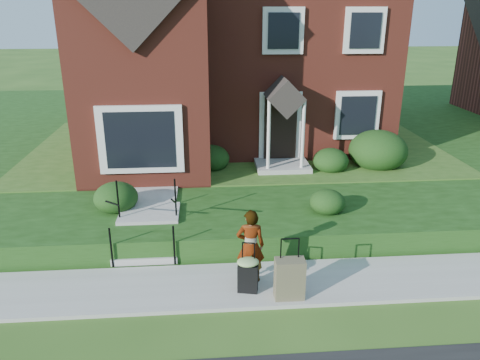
{
  "coord_description": "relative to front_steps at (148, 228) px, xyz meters",
  "views": [
    {
      "loc": [
        -1.17,
        -7.97,
        5.21
      ],
      "look_at": [
        -0.36,
        2.0,
        1.53
      ],
      "focal_mm": 35.0,
      "sensor_mm": 36.0,
      "label": 1
    }
  ],
  "objects": [
    {
      "name": "ground",
      "position": [
        2.5,
        -1.84,
        -0.47
      ],
      "size": [
        120.0,
        120.0,
        0.0
      ],
      "primitive_type": "plane",
      "color": "#2D5119",
      "rests_on": "ground"
    },
    {
      "name": "sidewalk",
      "position": [
        2.5,
        -1.84,
        -0.43
      ],
      "size": [
        60.0,
        1.6,
        0.08
      ],
      "primitive_type": "cube",
      "color": "#9E9B93",
      "rests_on": "ground"
    },
    {
      "name": "terrace",
      "position": [
        6.5,
        9.06,
        -0.17
      ],
      "size": [
        44.0,
        20.0,
        0.6
      ],
      "primitive_type": "cube",
      "color": "#18380F",
      "rests_on": "ground"
    },
    {
      "name": "walkway",
      "position": [
        0.0,
        3.16,
        0.16
      ],
      "size": [
        1.2,
        6.0,
        0.06
      ],
      "primitive_type": "cube",
      "color": "#9E9B93",
      "rests_on": "terrace"
    },
    {
      "name": "main_house",
      "position": [
        2.29,
        7.76,
        4.79
      ],
      "size": [
        10.4,
        10.2,
        9.4
      ],
      "color": "maroon",
      "rests_on": "terrace"
    },
    {
      "name": "front_steps",
      "position": [
        0.0,
        0.0,
        0.0
      ],
      "size": [
        1.4,
        2.02,
        1.5
      ],
      "color": "#9E9B93",
      "rests_on": "ground"
    },
    {
      "name": "foundation_shrubs",
      "position": [
        3.12,
        3.13,
        0.64
      ],
      "size": [
        9.88,
        4.6,
        1.25
      ],
      "color": "black",
      "rests_on": "terrace"
    },
    {
      "name": "woman",
      "position": [
        2.19,
        -1.72,
        0.37
      ],
      "size": [
        0.57,
        0.39,
        1.52
      ],
      "primitive_type": "imported",
      "rotation": [
        0.0,
        0.0,
        3.09
      ],
      "color": "#999999",
      "rests_on": "sidewalk"
    },
    {
      "name": "suitcase_black",
      "position": [
        2.1,
        -2.12,
        -0.0
      ],
      "size": [
        0.48,
        0.42,
        1.02
      ],
      "rotation": [
        0.0,
        0.0,
        -0.21
      ],
      "color": "black",
      "rests_on": "sidewalk"
    },
    {
      "name": "suitcase_olive",
      "position": [
        2.86,
        -2.38,
        0.01
      ],
      "size": [
        0.55,
        0.31,
        1.2
      ],
      "rotation": [
        0.0,
        0.0,
        -0.0
      ],
      "color": "brown",
      "rests_on": "sidewalk"
    }
  ]
}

